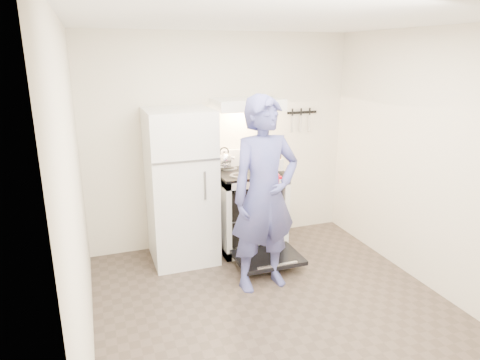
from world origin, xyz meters
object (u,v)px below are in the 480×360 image
stove_body (249,210)px  tea_kettle (224,158)px  dutch_oven (267,181)px  refrigerator (181,187)px  person (265,195)px

stove_body → tea_kettle: (-0.25, 0.17, 0.62)m
tea_kettle → dutch_oven: tea_kettle is taller
refrigerator → stove_body: 0.90m
tea_kettle → dutch_oven: (0.26, -0.67, -0.11)m
tea_kettle → person: person is taller
person → dutch_oven: person is taller
person → dutch_oven: bearing=57.8°
tea_kettle → person: bearing=-86.5°
person → dutch_oven: size_ratio=5.96×
refrigerator → stove_body: (0.81, 0.02, -0.39)m
person → tea_kettle: bearing=88.1°
tea_kettle → person: size_ratio=0.14×
stove_body → tea_kettle: size_ratio=3.51×
refrigerator → dutch_oven: (0.83, -0.48, 0.12)m
tea_kettle → person: (0.07, -1.07, -0.13)m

